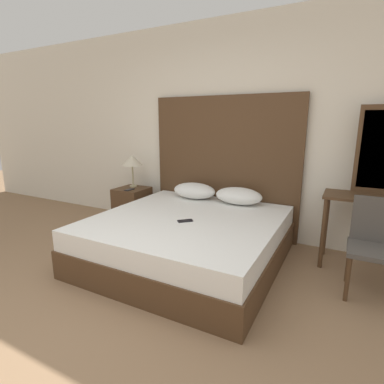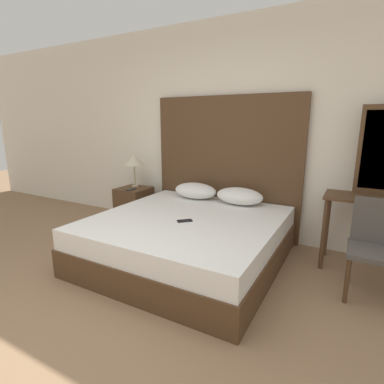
{
  "view_description": "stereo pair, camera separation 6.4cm",
  "coord_description": "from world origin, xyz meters",
  "px_view_note": "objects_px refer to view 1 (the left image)",
  "views": [
    {
      "loc": [
        1.48,
        -1.18,
        1.47
      ],
      "look_at": [
        0.04,
        1.56,
        0.74
      ],
      "focal_mm": 28.0,
      "sensor_mm": 36.0,
      "label": 1
    },
    {
      "loc": [
        1.53,
        -1.15,
        1.47
      ],
      "look_at": [
        0.04,
        1.56,
        0.74
      ],
      "focal_mm": 28.0,
      "sensor_mm": 36.0,
      "label": 2
    }
  ],
  "objects_px": {
    "phone_on_bed": "(185,221)",
    "chair": "(378,241)",
    "bed": "(188,239)",
    "vanity_desk": "(379,212)",
    "phone_on_nightstand": "(129,190)",
    "nightstand": "(133,206)",
    "table_lamp": "(132,161)"
  },
  "relations": [
    {
      "from": "bed",
      "to": "vanity_desk",
      "type": "distance_m",
      "value": 1.91
    },
    {
      "from": "nightstand",
      "to": "phone_on_nightstand",
      "type": "relative_size",
      "value": 3.57
    },
    {
      "from": "phone_on_bed",
      "to": "vanity_desk",
      "type": "relative_size",
      "value": 0.15
    },
    {
      "from": "table_lamp",
      "to": "vanity_desk",
      "type": "height_order",
      "value": "table_lamp"
    },
    {
      "from": "phone_on_bed",
      "to": "bed",
      "type": "bearing_deg",
      "value": 107.81
    },
    {
      "from": "bed",
      "to": "vanity_desk",
      "type": "height_order",
      "value": "vanity_desk"
    },
    {
      "from": "table_lamp",
      "to": "chair",
      "type": "height_order",
      "value": "table_lamp"
    },
    {
      "from": "phone_on_nightstand",
      "to": "chair",
      "type": "distance_m",
      "value": 2.97
    },
    {
      "from": "phone_on_nightstand",
      "to": "chair",
      "type": "relative_size",
      "value": 0.18
    },
    {
      "from": "phone_on_nightstand",
      "to": "chair",
      "type": "height_order",
      "value": "chair"
    },
    {
      "from": "phone_on_nightstand",
      "to": "nightstand",
      "type": "bearing_deg",
      "value": 113.64
    },
    {
      "from": "nightstand",
      "to": "phone_on_nightstand",
      "type": "height_order",
      "value": "phone_on_nightstand"
    },
    {
      "from": "table_lamp",
      "to": "phone_on_nightstand",
      "type": "height_order",
      "value": "table_lamp"
    },
    {
      "from": "phone_on_bed",
      "to": "chair",
      "type": "xyz_separation_m",
      "value": [
        1.69,
        0.33,
        -0.01
      ]
    },
    {
      "from": "phone_on_bed",
      "to": "vanity_desk",
      "type": "distance_m",
      "value": 1.89
    },
    {
      "from": "nightstand",
      "to": "table_lamp",
      "type": "distance_m",
      "value": 0.66
    },
    {
      "from": "bed",
      "to": "phone_on_nightstand",
      "type": "xyz_separation_m",
      "value": [
        -1.22,
        0.54,
        0.3
      ]
    },
    {
      "from": "bed",
      "to": "table_lamp",
      "type": "relative_size",
      "value": 4.16
    },
    {
      "from": "table_lamp",
      "to": "chair",
      "type": "distance_m",
      "value": 3.12
    },
    {
      "from": "nightstand",
      "to": "chair",
      "type": "relative_size",
      "value": 0.65
    },
    {
      "from": "table_lamp",
      "to": "chair",
      "type": "bearing_deg",
      "value": -9.95
    },
    {
      "from": "phone_on_bed",
      "to": "phone_on_nightstand",
      "type": "bearing_deg",
      "value": 151.9
    },
    {
      "from": "phone_on_bed",
      "to": "phone_on_nightstand",
      "type": "distance_m",
      "value": 1.43
    },
    {
      "from": "phone_on_bed",
      "to": "nightstand",
      "type": "height_order",
      "value": "nightstand"
    },
    {
      "from": "table_lamp",
      "to": "phone_on_nightstand",
      "type": "bearing_deg",
      "value": -66.05
    },
    {
      "from": "phone_on_bed",
      "to": "chair",
      "type": "height_order",
      "value": "chair"
    },
    {
      "from": "phone_on_nightstand",
      "to": "chair",
      "type": "bearing_deg",
      "value": -6.54
    },
    {
      "from": "phone_on_bed",
      "to": "vanity_desk",
      "type": "height_order",
      "value": "vanity_desk"
    },
    {
      "from": "chair",
      "to": "phone_on_bed",
      "type": "bearing_deg",
      "value": -168.8
    },
    {
      "from": "phone_on_bed",
      "to": "chair",
      "type": "bearing_deg",
      "value": 11.2
    },
    {
      "from": "nightstand",
      "to": "chair",
      "type": "distance_m",
      "value": 3.04
    },
    {
      "from": "phone_on_bed",
      "to": "chair",
      "type": "distance_m",
      "value": 1.72
    }
  ]
}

